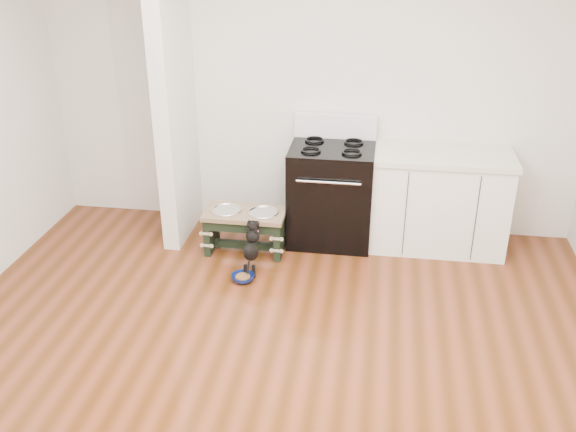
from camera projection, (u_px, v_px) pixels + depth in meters
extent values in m
plane|color=#4C260D|center=(262.00, 384.00, 4.26)|extent=(5.00, 5.00, 0.00)
plane|color=silver|center=(310.00, 89.00, 5.90)|extent=(5.00, 0.00, 5.00)
cube|color=silver|center=(174.00, 95.00, 5.71)|extent=(0.15, 0.80, 2.70)
cube|color=black|center=(331.00, 194.00, 5.95)|extent=(0.76, 0.65, 0.92)
cube|color=black|center=(328.00, 214.00, 5.70)|extent=(0.58, 0.02, 0.50)
cylinder|color=silver|center=(328.00, 183.00, 5.52)|extent=(0.56, 0.02, 0.02)
cube|color=white|center=(336.00, 126.00, 5.95)|extent=(0.76, 0.08, 0.22)
torus|color=black|center=(311.00, 150.00, 5.64)|extent=(0.18, 0.18, 0.02)
torus|color=black|center=(352.00, 152.00, 5.59)|extent=(0.18, 0.18, 0.02)
torus|color=black|center=(315.00, 140.00, 5.89)|extent=(0.18, 0.18, 0.02)
torus|color=black|center=(354.00, 142.00, 5.84)|extent=(0.18, 0.18, 0.02)
cube|color=white|center=(438.00, 203.00, 5.85)|extent=(1.20, 0.60, 0.86)
cube|color=beige|center=(444.00, 156.00, 5.65)|extent=(1.24, 0.64, 0.05)
cube|color=black|center=(436.00, 253.00, 5.78)|extent=(1.20, 0.06, 0.10)
cube|color=black|center=(211.00, 231.00, 5.89)|extent=(0.06, 0.35, 0.36)
cube|color=black|center=(280.00, 236.00, 5.80)|extent=(0.06, 0.35, 0.36)
cube|color=black|center=(241.00, 228.00, 5.64)|extent=(0.58, 0.03, 0.09)
cube|color=black|center=(246.00, 245.00, 5.89)|extent=(0.58, 0.06, 0.06)
cube|color=brown|center=(245.00, 214.00, 5.76)|extent=(0.73, 0.39, 0.04)
cylinder|color=silver|center=(226.00, 212.00, 5.78)|extent=(0.25, 0.25, 0.04)
cylinder|color=silver|center=(263.00, 215.00, 5.73)|extent=(0.25, 0.25, 0.04)
torus|color=silver|center=(226.00, 210.00, 5.77)|extent=(0.28, 0.28, 0.02)
torus|color=silver|center=(263.00, 212.00, 5.72)|extent=(0.28, 0.28, 0.02)
cylinder|color=black|center=(246.00, 270.00, 5.48)|extent=(0.03, 0.03, 0.11)
cylinder|color=black|center=(254.00, 271.00, 5.48)|extent=(0.03, 0.03, 0.11)
sphere|color=black|center=(245.00, 275.00, 5.49)|extent=(0.04, 0.04, 0.04)
sphere|color=black|center=(253.00, 276.00, 5.48)|extent=(0.04, 0.04, 0.04)
ellipsoid|color=black|center=(251.00, 252.00, 5.48)|extent=(0.13, 0.30, 0.26)
sphere|color=black|center=(253.00, 236.00, 5.52)|extent=(0.12, 0.12, 0.12)
sphere|color=black|center=(253.00, 226.00, 5.52)|extent=(0.10, 0.10, 0.10)
sphere|color=black|center=(251.00, 222.00, 5.58)|extent=(0.04, 0.04, 0.04)
sphere|color=black|center=(259.00, 223.00, 5.57)|extent=(0.04, 0.04, 0.04)
cylinder|color=black|center=(248.00, 267.00, 5.41)|extent=(0.02, 0.08, 0.10)
torus|color=#EC456C|center=(253.00, 231.00, 5.52)|extent=(0.10, 0.06, 0.09)
imported|color=navy|center=(243.00, 278.00, 5.42)|extent=(0.22, 0.22, 0.06)
cylinder|color=brown|center=(243.00, 277.00, 5.42)|extent=(0.13, 0.13, 0.03)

